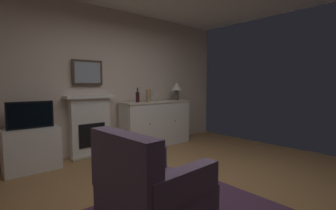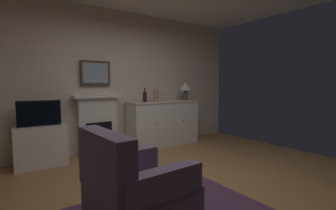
% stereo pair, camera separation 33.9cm
% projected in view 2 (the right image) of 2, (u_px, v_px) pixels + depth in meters
% --- Properties ---
extents(ground_plane, '(5.78, 4.67, 0.10)m').
position_uv_depth(ground_plane, '(191.00, 192.00, 2.97)').
color(ground_plane, '#9E7042').
rests_on(ground_plane, ground).
extents(wall_rear, '(5.78, 0.06, 2.73)m').
position_uv_depth(wall_rear, '(116.00, 81.00, 4.74)').
color(wall_rear, beige).
rests_on(wall_rear, ground_plane).
extents(fireplace_unit, '(0.87, 0.30, 1.10)m').
position_uv_depth(fireplace_unit, '(98.00, 124.00, 4.45)').
color(fireplace_unit, white).
rests_on(fireplace_unit, ground_plane).
extents(framed_picture, '(0.55, 0.04, 0.45)m').
position_uv_depth(framed_picture, '(95.00, 73.00, 4.41)').
color(framed_picture, '#473323').
extents(sideboard_cabinet, '(1.57, 0.49, 0.94)m').
position_uv_depth(sideboard_cabinet, '(164.00, 123.00, 5.10)').
color(sideboard_cabinet, white).
rests_on(sideboard_cabinet, ground_plane).
extents(table_lamp, '(0.26, 0.26, 0.40)m').
position_uv_depth(table_lamp, '(185.00, 88.00, 5.37)').
color(table_lamp, '#4C4742').
rests_on(table_lamp, sideboard_cabinet).
extents(wine_bottle, '(0.08, 0.08, 0.29)m').
position_uv_depth(wine_bottle, '(145.00, 97.00, 4.78)').
color(wine_bottle, '#331419').
rests_on(wine_bottle, sideboard_cabinet).
extents(wine_glass_left, '(0.07, 0.07, 0.16)m').
position_uv_depth(wine_glass_left, '(161.00, 95.00, 5.01)').
color(wine_glass_left, silver).
rests_on(wine_glass_left, sideboard_cabinet).
extents(wine_glass_center, '(0.07, 0.07, 0.16)m').
position_uv_depth(wine_glass_center, '(165.00, 95.00, 5.08)').
color(wine_glass_center, silver).
rests_on(wine_glass_center, sideboard_cabinet).
extents(vase_decorative, '(0.11, 0.11, 0.28)m').
position_uv_depth(vase_decorative, '(156.00, 95.00, 4.87)').
color(vase_decorative, '#9E7F5B').
rests_on(vase_decorative, sideboard_cabinet).
extents(tv_cabinet, '(0.75, 0.42, 0.64)m').
position_uv_depth(tv_cabinet, '(41.00, 146.00, 3.78)').
color(tv_cabinet, white).
rests_on(tv_cabinet, ground_plane).
extents(tv_set, '(0.62, 0.07, 0.40)m').
position_uv_depth(tv_set, '(39.00, 113.00, 3.72)').
color(tv_set, black).
rests_on(tv_set, tv_cabinet).
extents(armchair, '(0.85, 0.82, 0.92)m').
position_uv_depth(armchair, '(134.00, 190.00, 2.06)').
color(armchair, '#604C66').
rests_on(armchair, ground_plane).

